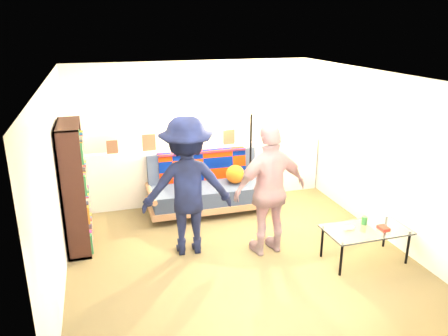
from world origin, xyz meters
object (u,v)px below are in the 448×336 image
at_px(coffee_table, 366,231).
at_px(futon_sofa, 207,187).
at_px(person_left, 187,187).
at_px(person_right, 270,190).
at_px(floor_lamp, 251,138).
at_px(bookshelf, 75,191).

bearing_deg(coffee_table, futon_sofa, 125.28).
bearing_deg(futon_sofa, coffee_table, -54.72).
distance_m(coffee_table, person_left, 2.45).
distance_m(futon_sofa, person_left, 1.55).
bearing_deg(coffee_table, person_right, 152.18).
bearing_deg(person_right, floor_lamp, -108.60).
bearing_deg(coffee_table, bookshelf, 157.63).
distance_m(person_left, person_right, 1.12).
xyz_separation_m(bookshelf, coffee_table, (3.67, -1.51, -0.40)).
height_order(futon_sofa, person_right, person_right).
xyz_separation_m(floor_lamp, person_left, (-1.40, -1.38, -0.23)).
height_order(coffee_table, person_left, person_left).
bearing_deg(floor_lamp, futon_sofa, -174.90).
bearing_deg(person_left, floor_lamp, -130.01).
distance_m(futon_sofa, coffee_table, 2.76).
xyz_separation_m(futon_sofa, bookshelf, (-2.08, -0.74, 0.44)).
bearing_deg(person_left, person_right, 167.66).
height_order(person_left, person_right, person_left).
relative_size(coffee_table, person_right, 0.61).
distance_m(futon_sofa, bookshelf, 2.25).
relative_size(futon_sofa, bookshelf, 1.11).
xyz_separation_m(bookshelf, person_left, (1.47, -0.57, 0.12)).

